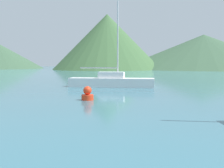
% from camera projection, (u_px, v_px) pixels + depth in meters
% --- Properties ---
extents(sailboat_inner, '(7.58, 1.79, 7.48)m').
position_uv_depth(sailboat_inner, '(111.00, 81.00, 24.86)').
color(sailboat_inner, white).
rests_on(sailboat_inner, ground_plane).
extents(buoy_marker, '(0.70, 0.70, 0.81)m').
position_uv_depth(buoy_marker, '(87.00, 94.00, 16.37)').
color(buoy_marker, red).
rests_on(buoy_marker, ground_plane).
extents(hill_central, '(30.64, 30.64, 15.55)m').
position_uv_depth(hill_central, '(107.00, 42.00, 79.32)').
color(hill_central, '#3D6038').
rests_on(hill_central, ground_plane).
extents(hill_east, '(52.47, 52.47, 10.59)m').
position_uv_depth(hill_east, '(203.00, 52.00, 87.63)').
color(hill_east, '#38563D').
rests_on(hill_east, ground_plane).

